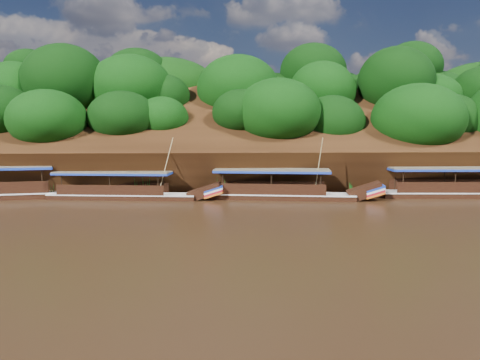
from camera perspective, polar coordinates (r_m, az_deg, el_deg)
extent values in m
plane|color=black|center=(31.01, 8.15, -4.37)|extent=(160.00, 160.00, 0.00)
cube|color=black|center=(46.32, 4.27, 3.54)|extent=(120.00, 16.12, 13.64)
cube|color=black|center=(56.48, 2.90, 0.47)|extent=(120.00, 24.00, 12.00)
ellipsoid|color=#0F3F0A|center=(44.91, -3.18, 3.46)|extent=(18.00, 8.00, 6.40)
ellipsoid|color=#0F3F0A|center=(53.33, 3.31, 10.03)|extent=(24.00, 11.00, 8.40)
cube|color=black|center=(43.30, 25.11, -1.88)|extent=(13.12, 3.05, 0.91)
cube|color=silver|center=(43.24, 25.13, -1.31)|extent=(13.12, 3.12, 0.10)
cube|color=brown|center=(42.71, 24.27, 1.36)|extent=(10.33, 3.21, 0.12)
cube|color=#1835A2|center=(42.72, 24.26, 1.19)|extent=(10.33, 3.21, 0.18)
cube|color=black|center=(38.24, 4.98, -2.32)|extent=(12.07, 4.07, 0.89)
cube|color=silver|center=(38.18, 4.99, -1.69)|extent=(12.08, 4.14, 0.10)
cube|color=black|center=(38.62, 14.96, -1.38)|extent=(3.04, 2.07, 1.67)
cube|color=#1835A2|center=(38.70, 16.06, -0.96)|extent=(1.72, 1.91, 0.61)
cube|color=#B31321|center=(38.74, 16.04, -1.45)|extent=(1.72, 1.91, 0.61)
cube|color=brown|center=(37.97, 3.90, 1.26)|extent=(9.58, 3.98, 0.12)
cube|color=#1835A2|center=(37.98, 3.90, 1.08)|extent=(9.58, 3.98, 0.18)
cylinder|color=tan|center=(37.40, 9.56, 1.73)|extent=(0.30, 1.60, 4.45)
cube|color=black|center=(39.35, -14.09, -2.24)|extent=(12.17, 3.50, 0.82)
cube|color=silver|center=(39.29, -14.10, -1.67)|extent=(12.18, 3.56, 0.09)
cube|color=black|center=(37.73, -4.30, -1.45)|extent=(2.99, 1.85, 1.61)
cube|color=#1835A2|center=(37.60, -3.17, -1.05)|extent=(1.66, 1.73, 0.60)
cube|color=#B31321|center=(37.64, -3.17, -1.52)|extent=(1.66, 1.73, 0.60)
cube|color=brown|center=(39.33, -15.21, 0.94)|extent=(9.62, 3.47, 0.11)
cube|color=#1835A2|center=(39.34, -15.21, 0.79)|extent=(9.62, 3.47, 0.16)
cylinder|color=tan|center=(37.90, -9.04, 1.73)|extent=(1.25, 0.49, 4.52)
cube|color=black|center=(42.95, -27.06, -2.04)|extent=(12.97, 4.53, 0.99)
cube|color=silver|center=(42.89, -27.10, -1.41)|extent=(12.98, 4.60, 0.11)
cube|color=black|center=(41.68, -17.52, -0.81)|extent=(3.29, 2.30, 1.83)
cube|color=#1835A2|center=(41.59, -16.44, -0.33)|extent=(1.86, 2.12, 0.66)
cube|color=#B31321|center=(41.63, -16.43, -0.84)|extent=(1.86, 2.12, 0.66)
cone|color=#185A16|center=(41.64, -21.97, -1.02)|extent=(1.50, 1.50, 1.48)
cone|color=#185A16|center=(39.73, -11.81, -0.87)|extent=(1.50, 1.50, 1.70)
cone|color=#185A16|center=(39.46, -1.97, -0.86)|extent=(1.50, 1.50, 1.59)
cone|color=#185A16|center=(40.20, 6.38, -0.61)|extent=(1.50, 1.50, 1.82)
cone|color=#185A16|center=(41.62, 13.90, -0.59)|extent=(1.50, 1.50, 1.71)
cone|color=#185A16|center=(44.20, 21.85, -0.57)|extent=(1.50, 1.50, 1.55)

